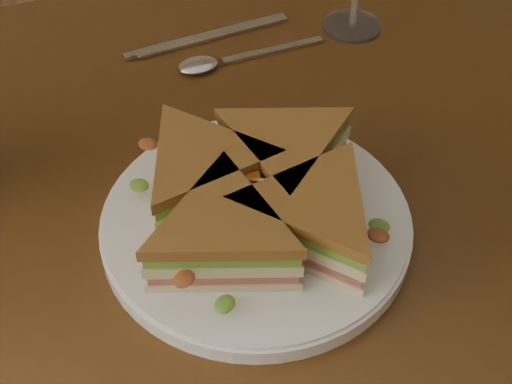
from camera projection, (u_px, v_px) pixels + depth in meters
table at (209, 240)px, 0.78m from camera, size 1.20×0.80×0.75m
plate at (256, 224)px, 0.66m from camera, size 0.29×0.29×0.02m
sandwich_wedges at (256, 196)px, 0.63m from camera, size 0.30×0.30×0.06m
crisps_mound at (256, 199)px, 0.63m from camera, size 0.09×0.09×0.05m
spoon at (217, 62)px, 0.84m from camera, size 0.18×0.03×0.01m
knife at (202, 39)px, 0.88m from camera, size 0.22×0.02×0.00m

